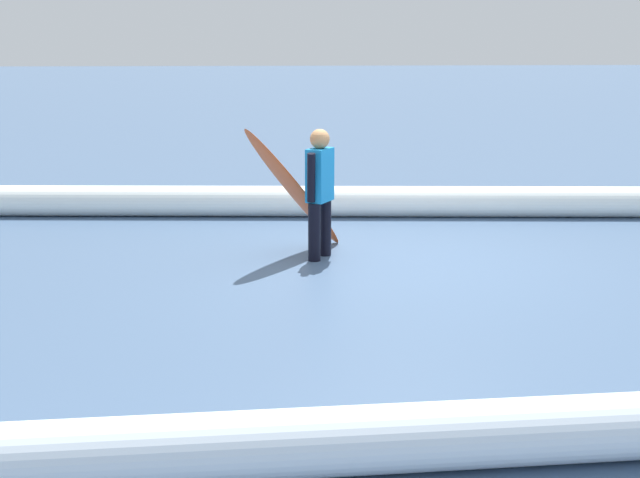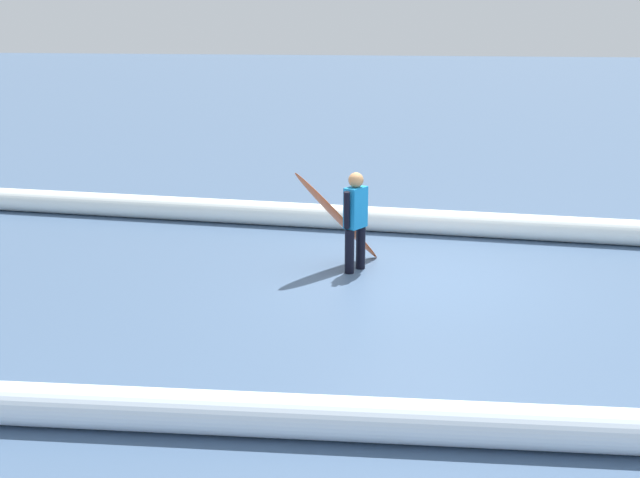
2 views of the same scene
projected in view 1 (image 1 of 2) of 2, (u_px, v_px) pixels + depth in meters
ground_plane at (399, 262)px, 9.67m from camera, size 125.95×125.95×0.00m
surfer at (320, 187)px, 9.67m from camera, size 0.34×0.50×1.46m
surfboard at (295, 190)px, 9.81m from camera, size 1.31×1.34×1.55m
wave_crest_foreground at (444, 202)px, 12.04m from camera, size 24.90×2.36×0.43m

